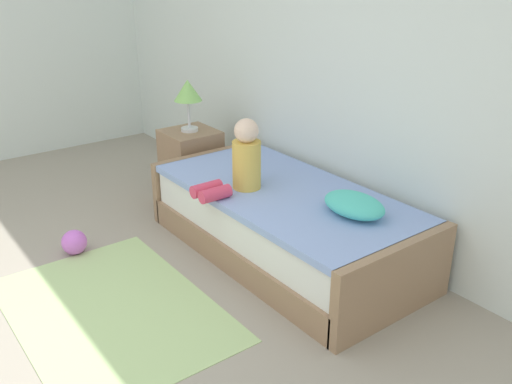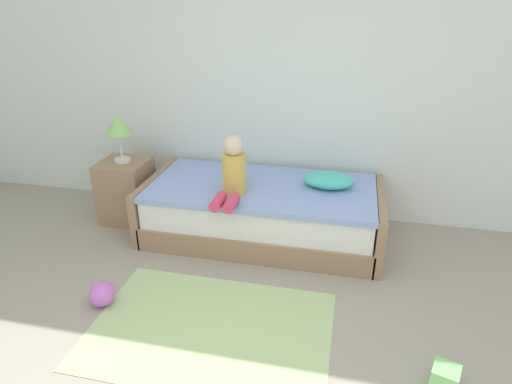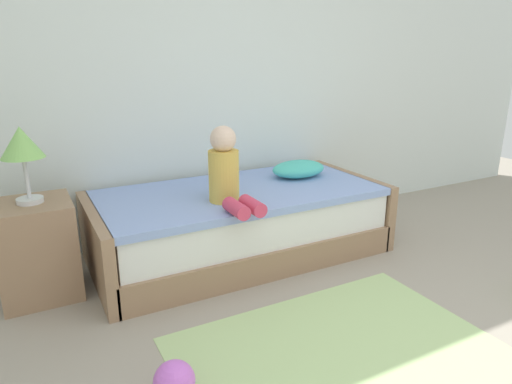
% 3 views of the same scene
% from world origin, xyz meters
% --- Properties ---
extents(ground_plane, '(9.20, 9.20, 0.00)m').
position_xyz_m(ground_plane, '(0.00, 0.00, 0.00)').
color(ground_plane, '#9E9384').
extents(wall_rear, '(7.20, 0.10, 2.90)m').
position_xyz_m(wall_rear, '(0.00, 2.60, 1.45)').
color(wall_rear, silver).
rests_on(wall_rear, ground).
extents(bed, '(2.11, 1.00, 0.50)m').
position_xyz_m(bed, '(-0.19, 2.00, 0.25)').
color(bed, '#997556').
rests_on(bed, ground).
extents(nightstand, '(0.44, 0.44, 0.60)m').
position_xyz_m(nightstand, '(-1.54, 2.04, 0.30)').
color(nightstand, '#997556').
rests_on(nightstand, ground).
extents(table_lamp, '(0.24, 0.24, 0.45)m').
position_xyz_m(table_lamp, '(-1.54, 2.04, 0.94)').
color(table_lamp, silver).
rests_on(table_lamp, nightstand).
extents(child_figure, '(0.20, 0.51, 0.50)m').
position_xyz_m(child_figure, '(-0.39, 1.77, 0.70)').
color(child_figure, gold).
rests_on(child_figure, bed).
extents(pillow, '(0.44, 0.30, 0.13)m').
position_xyz_m(pillow, '(0.38, 2.10, 0.56)').
color(pillow, '#4CCCBC').
rests_on(pillow, bed).
extents(toy_ball, '(0.18, 0.18, 0.18)m').
position_xyz_m(toy_ball, '(-1.10, 0.78, 0.09)').
color(toy_ball, '#CC66D8').
rests_on(toy_ball, ground).
extents(area_rug, '(1.60, 1.10, 0.01)m').
position_xyz_m(area_rug, '(-0.27, 0.70, 0.00)').
color(area_rug, '#B2D189').
rests_on(area_rug, ground).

